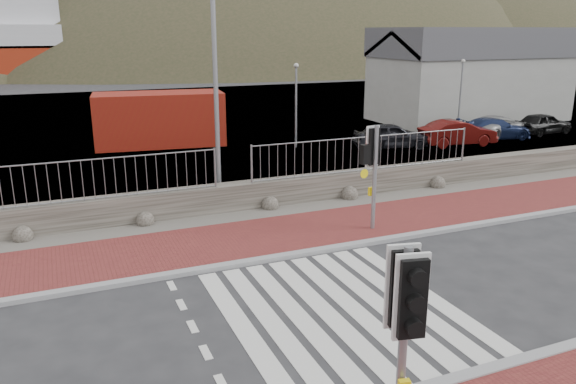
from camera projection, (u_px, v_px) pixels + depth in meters
name	position (u px, v px, depth m)	size (l,w,h in m)	color
ground	(339.00, 310.00, 11.74)	(220.00, 220.00, 0.00)	#28282B
sidewalk_far	(264.00, 238.00, 15.71)	(40.00, 3.00, 0.08)	maroon
kerb_far	(284.00, 256.00, 14.38)	(40.00, 0.25, 0.12)	gray
zebra_crossing	(339.00, 309.00, 11.74)	(4.62, 5.60, 0.01)	silver
gravel_strip	(241.00, 217.00, 17.48)	(40.00, 1.50, 0.06)	#59544C
stone_wall	(233.00, 197.00, 18.08)	(40.00, 0.60, 0.90)	#413C35
railing	(233.00, 157.00, 17.56)	(18.07, 0.07, 1.22)	gray
quay	(137.00, 120.00, 36.42)	(120.00, 40.00, 0.50)	#4C4C4F
water	(93.00, 79.00, 67.39)	(220.00, 50.00, 0.05)	#3F4C54
harbor_building	(470.00, 74.00, 36.03)	(12.20, 6.20, 5.80)	#9E9E99
hills_backdrop	(134.00, 200.00, 98.42)	(254.00, 90.00, 100.00)	#30331E
traffic_signal_near	(405.00, 310.00, 7.11)	(0.49, 0.35, 3.08)	gray
traffic_signal_far	(374.00, 156.00, 15.74)	(0.75, 0.34, 3.09)	gray
streetlight	(219.00, 56.00, 17.55)	(1.83, 0.44, 8.64)	gray
shipping_container	(160.00, 119.00, 28.32)	(6.33, 2.64, 2.64)	maroon
car_a	(391.00, 136.00, 27.65)	(1.50, 3.72, 1.27)	black
car_b	(457.00, 133.00, 28.31)	(1.36, 3.91, 1.29)	#4F0D0B
car_c	(495.00, 129.00, 30.03)	(1.60, 3.93, 1.14)	#162247
car_d	(498.00, 126.00, 30.69)	(1.96, 4.24, 1.18)	gray
car_e	(543.00, 124.00, 31.42)	(1.43, 3.55, 1.21)	black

